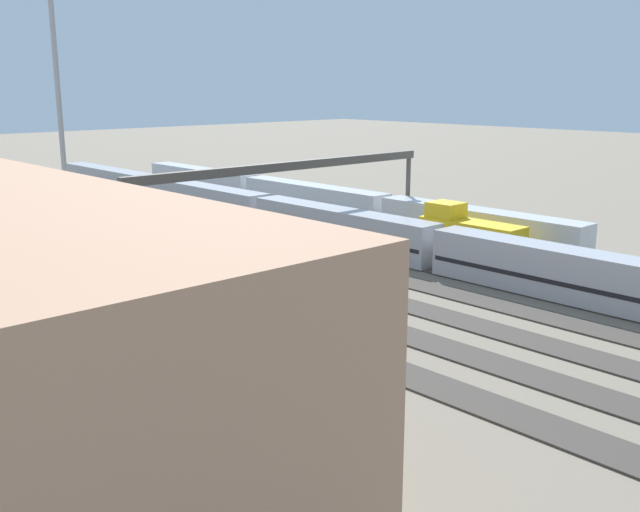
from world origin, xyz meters
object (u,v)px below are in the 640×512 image
at_px(train_on_track_1, 469,238).
at_px(signal_gantry, 290,174).
at_px(light_mast_1, 53,29).
at_px(train_on_track_0, 313,200).
at_px(train_on_track_2, 340,228).

xyz_separation_m(train_on_track_1, signal_gantry, (13.39, 10.00, 5.50)).
distance_m(train_on_track_1, light_mast_1, 40.27).
bearing_deg(light_mast_1, train_on_track_0, -83.44).
relative_size(train_on_track_2, train_on_track_0, 1.68).
distance_m(train_on_track_0, signal_gantry, 20.83).
distance_m(train_on_track_0, light_mast_1, 37.63).
bearing_deg(train_on_track_0, signal_gantry, 131.60).
bearing_deg(train_on_track_0, light_mast_1, 96.56).
bearing_deg(light_mast_1, train_on_track_2, -116.43).
bearing_deg(signal_gantry, light_mast_1, 61.57).
xyz_separation_m(train_on_track_0, light_mast_1, (-3.76, 32.66, 18.31)).
bearing_deg(train_on_track_2, signal_gantry, 71.21).
bearing_deg(train_on_track_1, signal_gantry, 36.75).
xyz_separation_m(train_on_track_2, train_on_track_1, (-11.69, -5.00, 0.16)).
relative_size(light_mast_1, signal_gantry, 0.94).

